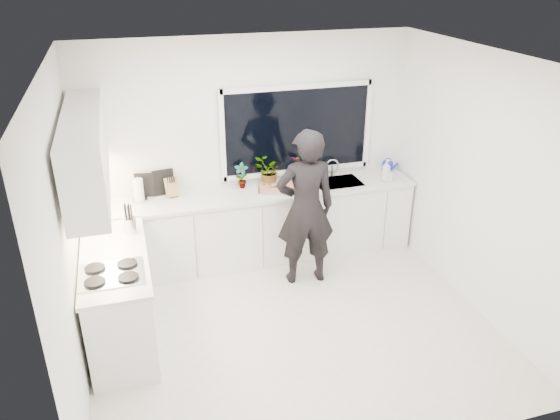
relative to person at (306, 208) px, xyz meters
name	(u,v)px	position (x,y,z in m)	size (l,w,h in m)	color
floor	(292,326)	(-0.41, -0.83, -0.93)	(4.00, 3.50, 0.02)	beige
wall_back	(249,149)	(-0.41, 0.93, 0.43)	(4.00, 0.02, 2.70)	white
wall_left	(65,237)	(-2.42, -0.83, 0.43)	(0.02, 3.50, 2.70)	white
wall_right	(479,184)	(1.60, -0.83, 0.43)	(0.02, 3.50, 2.70)	white
ceiling	(295,59)	(-0.41, -0.83, 1.79)	(4.00, 3.50, 0.02)	white
window	(297,130)	(0.19, 0.90, 0.63)	(1.80, 0.02, 1.00)	black
base_cabinets_back	(257,227)	(-0.41, 0.62, -0.48)	(3.92, 0.58, 0.88)	white
base_cabinets_left	(120,298)	(-2.08, -0.48, -0.48)	(0.58, 1.60, 0.88)	white
countertop_back	(256,193)	(-0.41, 0.61, -0.02)	(3.94, 0.62, 0.04)	silver
countertop_left	(114,257)	(-2.08, -0.48, -0.02)	(0.62, 1.60, 0.04)	silver
upper_cabinets	(86,151)	(-2.20, -0.13, 0.93)	(0.34, 2.10, 0.70)	white
sink	(337,186)	(0.64, 0.62, -0.05)	(0.58, 0.42, 0.14)	silver
faucet	(332,168)	(0.64, 0.82, 0.11)	(0.03, 0.03, 0.22)	silver
stovetop	(112,273)	(-2.10, -0.83, 0.02)	(0.56, 0.48, 0.03)	black
person	(306,208)	(0.00, 0.00, 0.00)	(0.67, 0.44, 1.84)	black
pizza_tray	(279,189)	(-0.14, 0.59, 0.02)	(0.50, 0.37, 0.03)	#BBBBC0
pizza	(279,187)	(-0.14, 0.59, 0.03)	(0.46, 0.33, 0.01)	red
watering_can	(387,167)	(1.40, 0.78, 0.07)	(0.14, 0.14, 0.13)	#1324B6
paper_towel_roll	(139,191)	(-1.76, 0.72, 0.13)	(0.11, 0.11, 0.26)	white
knife_block	(172,188)	(-1.39, 0.76, 0.11)	(0.13, 0.10, 0.22)	#8B6141
utensil_crock	(130,225)	(-1.90, -0.03, 0.08)	(0.13, 0.13, 0.16)	silver
picture_frame_large	(144,185)	(-1.69, 0.86, 0.14)	(0.22, 0.02, 0.28)	black
picture_frame_small	(164,182)	(-1.47, 0.86, 0.15)	(0.25, 0.02, 0.30)	black
herb_plants	(276,171)	(-0.11, 0.78, 0.17)	(1.07, 0.30, 0.34)	#26662D
soap_bottles	(387,171)	(1.23, 0.47, 0.13)	(0.17, 0.15, 0.29)	#D8BF66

